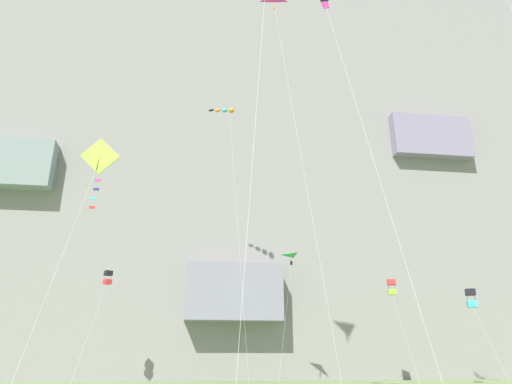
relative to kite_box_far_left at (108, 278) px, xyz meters
name	(u,v)px	position (x,y,z in m)	size (l,w,h in m)	color
cliff_face	(228,153)	(13.16, 22.22, 24.88)	(180.00, 32.16, 69.59)	gray
kite_box_far_left	(108,278)	(0.00, 0.00, 0.00)	(1.68, 5.36, 10.60)	black
kite_windsock_upper_left	(225,112)	(11.07, -3.74, 17.60)	(4.24, 4.39, 28.04)	orange
kite_delta_high_left	(275,5)	(14.44, -16.37, 21.03)	(3.55, 5.87, 31.67)	#CC3399
kite_delta_mid_left	(319,6)	(15.95, -23.92, 14.13)	(3.34, 6.57, 24.66)	black
kite_box_upper_right	(471,298)	(35.44, -5.03, -2.03)	(2.00, 6.37, 8.74)	black
kite_delta_high_center	(293,265)	(18.58, -1.57, 1.49)	(3.18, 3.34, 11.76)	green
kite_box_upper_mid	(392,287)	(29.31, -0.83, -0.50)	(1.01, 5.36, 10.21)	red
kite_diamond_mid_center	(99,160)	(3.16, -23.06, 2.73)	(3.29, 2.76, 14.09)	#8CCC33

